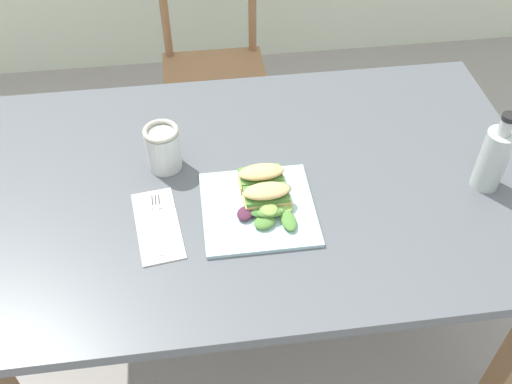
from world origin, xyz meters
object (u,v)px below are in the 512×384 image
dining_table (258,211)px  sandwich_half_front (267,195)px  chair_wooden_far (214,72)px  fork_on_napkin (157,219)px  bottle_cold_brew (492,161)px  mason_jar_iced_tea (163,150)px  sandwich_half_back (261,176)px  plate_lunch (258,209)px

dining_table → sandwich_half_front: bearing=-85.4°
chair_wooden_far → fork_on_napkin: chair_wooden_far is taller
dining_table → chair_wooden_far: 0.94m
bottle_cold_brew → sandwich_half_front: bearing=-179.4°
dining_table → mason_jar_iced_tea: mason_jar_iced_tea is taller
dining_table → chair_wooden_far: bearing=93.1°
dining_table → mason_jar_iced_tea: (-0.23, 0.08, 0.17)m
sandwich_half_back → fork_on_napkin: sandwich_half_back is taller
chair_wooden_far → mason_jar_iced_tea: (-0.18, -0.84, 0.35)m
dining_table → bottle_cold_brew: 0.59m
chair_wooden_far → sandwich_half_front: 1.07m
chair_wooden_far → mason_jar_iced_tea: 0.92m
sandwich_half_front → fork_on_napkin: (-0.26, -0.01, -0.03)m
sandwich_half_back → bottle_cold_brew: 0.55m
sandwich_half_front → bottle_cold_brew: bottle_cold_brew is taller
chair_wooden_far → mason_jar_iced_tea: bearing=-101.8°
chair_wooden_far → plate_lunch: 1.06m
sandwich_half_front → fork_on_napkin: 0.26m
plate_lunch → mason_jar_iced_tea: mason_jar_iced_tea is taller
plate_lunch → bottle_cold_brew: size_ratio=1.23×
bottle_cold_brew → mason_jar_iced_tea: bottle_cold_brew is taller
plate_lunch → fork_on_napkin: 0.24m
plate_lunch → fork_on_napkin: size_ratio=1.41×
dining_table → chair_wooden_far: chair_wooden_far is taller
plate_lunch → mason_jar_iced_tea: 0.28m
fork_on_napkin → bottle_cold_brew: bottle_cold_brew is taller
dining_table → fork_on_napkin: size_ratio=7.54×
mason_jar_iced_tea → bottle_cold_brew: bearing=-12.3°
plate_lunch → sandwich_half_back: (0.02, 0.07, 0.03)m
bottle_cold_brew → mason_jar_iced_tea: (-0.77, 0.17, -0.02)m
sandwich_half_back → bottle_cold_brew: (0.54, -0.06, 0.04)m
plate_lunch → sandwich_half_front: sandwich_half_front is taller
chair_wooden_far → sandwich_half_back: bearing=-86.8°
chair_wooden_far → sandwich_half_back: size_ratio=7.77×
sandwich_half_back → mason_jar_iced_tea: size_ratio=0.94×
sandwich_half_front → chair_wooden_far: bearing=93.2°
dining_table → sandwich_half_front: sandwich_half_front is taller
dining_table → bottle_cold_brew: (0.55, -0.09, 0.19)m
sandwich_half_back → sandwich_half_front: bearing=-86.6°
bottle_cold_brew → chair_wooden_far: bearing=120.6°
fork_on_napkin → chair_wooden_far: bearing=79.0°
dining_table → plate_lunch: size_ratio=5.35×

